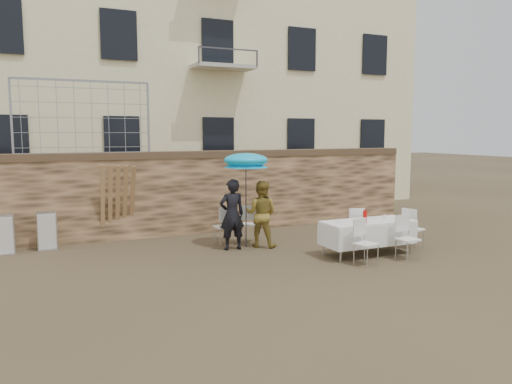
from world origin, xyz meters
name	(u,v)px	position (x,y,z in m)	size (l,w,h in m)	color
ground	(285,280)	(0.00, 0.00, 0.00)	(80.00, 80.00, 0.00)	brown
stone_wall	(201,192)	(0.00, 5.00, 1.10)	(13.00, 0.50, 2.20)	#826141
apartment_building	(143,9)	(0.00, 12.00, 7.50)	(20.00, 8.00, 15.00)	beige
chain_link_fence	(83,118)	(-3.00, 5.00, 3.10)	(3.20, 0.06, 1.80)	gray
man_suit	(232,215)	(0.00, 2.68, 0.83)	(0.61, 0.40, 1.67)	black
woman_dress	(261,214)	(0.75, 2.68, 0.80)	(0.78, 0.61, 1.60)	gold
umbrella	(246,163)	(0.40, 2.78, 2.03)	(1.10, 1.10, 2.14)	#3F3F44
couple_chair_left	(224,225)	(0.00, 3.23, 0.48)	(0.48, 0.48, 0.96)	white
couple_chair_right	(250,223)	(0.70, 3.23, 0.48)	(0.48, 0.48, 0.96)	white
banquet_table	(368,223)	(2.62, 0.99, 0.73)	(2.10, 0.85, 0.78)	white
soda_bottle	(365,217)	(2.42, 0.84, 0.91)	(0.09, 0.09, 0.26)	red
table_chair_front_left	(366,243)	(2.02, 0.24, 0.48)	(0.48, 0.48, 0.96)	white
table_chair_front_right	(408,238)	(3.12, 0.24, 0.48)	(0.48, 0.48, 0.96)	white
table_chair_back	(354,227)	(2.82, 1.79, 0.48)	(0.48, 0.48, 0.96)	white
table_chair_side	(413,228)	(4.02, 1.09, 0.48)	(0.48, 0.48, 0.96)	white
chair_stack_left	(4,233)	(-4.86, 4.54, 0.46)	(0.46, 0.47, 0.92)	white
chair_stack_right	(47,230)	(-3.96, 4.54, 0.46)	(0.46, 0.40, 0.92)	white
wood_planks	(115,203)	(-2.36, 4.61, 1.00)	(0.70, 0.20, 2.00)	#A37749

